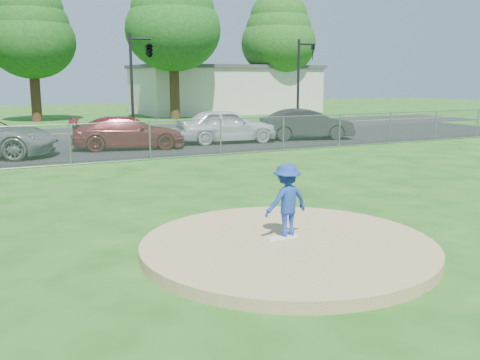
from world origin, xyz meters
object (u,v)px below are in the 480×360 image
(tree_center, at_px, (31,31))
(tree_far_right, at_px, (279,34))
(traffic_signal_center, at_px, (147,52))
(traffic_signal_right, at_px, (301,75))
(tree_right, at_px, (173,18))
(parked_car_darkred, at_px, (128,133))
(parked_car_pearl, at_px, (226,126))
(parked_car_charcoal, at_px, (307,124))
(pitcher, at_px, (287,201))
(commercial_building, at_px, (225,89))

(tree_center, xyz_separation_m, tree_far_right, (21.00, 1.00, 0.59))
(traffic_signal_center, xyz_separation_m, traffic_signal_right, (10.27, 0.00, -1.25))
(tree_right, relative_size, traffic_signal_right, 2.08)
(tree_far_right, distance_m, parked_car_darkred, 27.79)
(tree_far_right, bearing_deg, parked_car_pearl, -126.12)
(tree_center, bearing_deg, parked_car_darkred, -83.50)
(tree_far_right, bearing_deg, parked_car_charcoal, -116.04)
(traffic_signal_right, xyz_separation_m, parked_car_charcoal, (-3.81, -6.60, -2.57))
(tree_far_right, bearing_deg, traffic_signal_center, -140.96)
(traffic_signal_right, bearing_deg, parked_car_darkred, -154.21)
(tree_right, height_order, tree_far_right, tree_right)
(tree_far_right, relative_size, traffic_signal_right, 1.92)
(tree_right, bearing_deg, tree_center, 168.69)
(traffic_signal_center, height_order, parked_car_darkred, traffic_signal_center)
(tree_far_right, distance_m, parked_car_charcoal, 22.69)
(pitcher, bearing_deg, tree_right, -112.31)
(tree_far_right, bearing_deg, tree_center, -177.27)
(pitcher, height_order, parked_car_darkred, pitcher)
(commercial_building, distance_m, parked_car_charcoal, 23.32)
(traffic_signal_center, bearing_deg, pitcher, -100.07)
(tree_center, height_order, parked_car_darkred, tree_center)
(tree_center, distance_m, parked_car_pearl, 20.26)
(commercial_building, height_order, pitcher, commercial_building)
(commercial_building, relative_size, parked_car_pearl, 3.35)
(commercial_building, distance_m, parked_car_pearl, 24.34)
(commercial_building, distance_m, traffic_signal_center, 20.17)
(tree_center, bearing_deg, parked_car_charcoal, -58.44)
(tree_center, xyz_separation_m, traffic_signal_center, (4.97, -12.00, -1.86))
(commercial_building, distance_m, tree_right, 10.73)
(traffic_signal_right, distance_m, parked_car_pearl, 10.57)
(tree_right, distance_m, parked_car_pearl, 17.78)
(parked_car_pearl, bearing_deg, tree_right, -3.48)
(pitcher, bearing_deg, commercial_building, -119.50)
(tree_far_right, height_order, parked_car_charcoal, tree_far_right)
(tree_right, xyz_separation_m, parked_car_darkred, (-7.91, -16.35, -6.92))
(pitcher, distance_m, parked_car_charcoal, 18.33)
(parked_car_darkred, relative_size, parked_car_charcoal, 1.05)
(traffic_signal_center, xyz_separation_m, parked_car_pearl, (2.05, -6.16, -3.77))
(pitcher, bearing_deg, parked_car_pearl, -117.43)
(tree_far_right, distance_m, parked_car_pearl, 24.52)
(traffic_signal_right, bearing_deg, tree_right, 117.64)
(traffic_signal_center, bearing_deg, traffic_signal_right, 0.00)
(tree_right, xyz_separation_m, traffic_signal_right, (5.24, -10.00, -4.29))
(tree_center, relative_size, pitcher, 7.07)
(commercial_building, relative_size, parked_car_darkred, 3.29)
(tree_center, bearing_deg, tree_right, -11.31)
(traffic_signal_center, height_order, pitcher, traffic_signal_center)
(tree_right, bearing_deg, parked_car_darkred, -115.81)
(parked_car_charcoal, bearing_deg, traffic_signal_right, -15.06)
(traffic_signal_right, height_order, parked_car_charcoal, traffic_signal_right)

